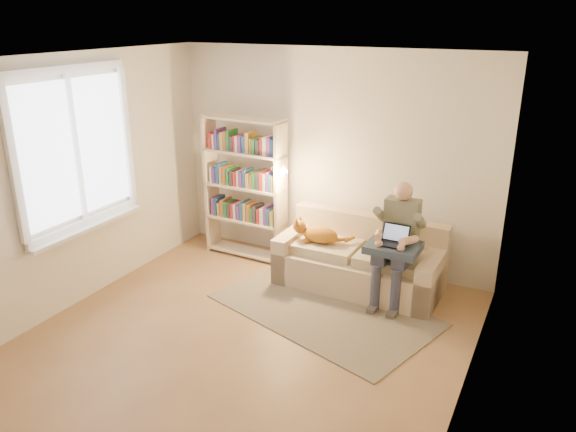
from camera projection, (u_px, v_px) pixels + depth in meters
The scene contains 13 objects.
floor at pixel (236, 348), 5.24m from camera, with size 4.50×4.50×0.00m, color olive.
ceiling at pixel (225, 61), 4.36m from camera, with size 4.00×4.50×0.02m, color white.
wall_left at pixel (63, 187), 5.65m from camera, with size 0.02×4.50×2.60m, color silver.
wall_right at pixel (472, 262), 3.95m from camera, with size 0.02×4.50×2.60m, color silver.
wall_back at pixel (332, 160), 6.69m from camera, with size 4.00×0.02×2.60m, color silver.
window at pixel (81, 176), 5.77m from camera, with size 0.12×1.52×1.69m.
sofa at pixel (360, 263), 6.36m from camera, with size 1.84×0.85×0.78m.
person at pixel (397, 237), 5.89m from camera, with size 0.37×0.58×1.31m.
cat at pixel (321, 234), 6.35m from camera, with size 0.65×0.23×0.23m.
blanket at pixel (389, 247), 5.83m from camera, with size 0.54×0.44×0.08m, color #2A374A.
laptop at pixel (390, 238), 5.81m from camera, with size 0.28×0.26×0.23m.
bookshelf at pixel (245, 181), 6.93m from camera, with size 1.18×0.37×1.79m.
rug at pixel (324, 310), 5.91m from camera, with size 2.26×1.34×0.01m, color #7E725C.
Camera 1 is at (2.47, -3.80, 2.95)m, focal length 35.00 mm.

